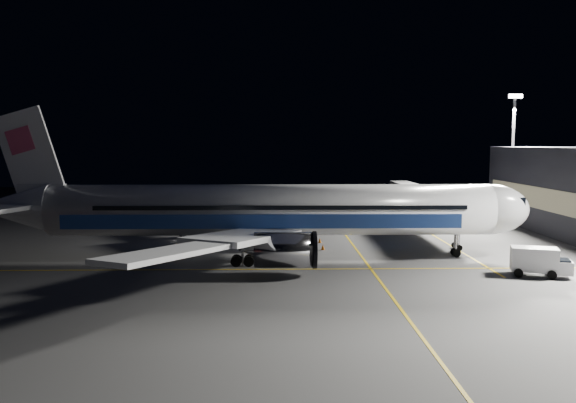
# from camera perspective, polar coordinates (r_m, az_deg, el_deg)

# --- Properties ---
(ground) EXTENTS (200.00, 200.00, 0.00)m
(ground) POSITION_cam_1_polar(r_m,az_deg,el_deg) (62.55, -1.63, -5.68)
(ground) COLOR #4C4C4F
(ground) RESTS_ON ground
(guide_line_main) EXTENTS (0.25, 80.00, 0.01)m
(guide_line_main) POSITION_cam_1_polar(r_m,az_deg,el_deg) (63.26, 7.51, -5.59)
(guide_line_main) COLOR gold
(guide_line_main) RESTS_ON ground
(guide_line_cross) EXTENTS (70.00, 0.25, 0.01)m
(guide_line_cross) POSITION_cam_1_polar(r_m,az_deg,el_deg) (56.68, -1.68, -6.90)
(guide_line_cross) COLOR gold
(guide_line_cross) RESTS_ON ground
(guide_line_side) EXTENTS (0.25, 40.00, 0.01)m
(guide_line_side) POSITION_cam_1_polar(r_m,az_deg,el_deg) (75.49, 15.42, -3.87)
(guide_line_side) COLOR gold
(guide_line_side) RESTS_ON ground
(airliner) EXTENTS (61.48, 54.22, 16.64)m
(airliner) POSITION_cam_1_polar(r_m,az_deg,el_deg) (61.73, -2.64, -0.98)
(airliner) COLOR silver
(airliner) RESTS_ON ground
(jet_bridge) EXTENTS (3.60, 34.40, 6.30)m
(jet_bridge) POSITION_cam_1_polar(r_m,az_deg,el_deg) (82.56, 13.92, 0.21)
(jet_bridge) COLOR #B2B2B7
(jet_bridge) RESTS_ON ground
(floodlight_mast_north) EXTENTS (2.40, 0.68, 20.70)m
(floodlight_mast_north) POSITION_cam_1_polar(r_m,az_deg,el_deg) (101.25, 21.88, 5.41)
(floodlight_mast_north) COLOR #59595E
(floodlight_mast_north) RESTS_ON ground
(service_truck) EXTENTS (5.73, 3.63, 2.74)m
(service_truck) POSITION_cam_1_polar(r_m,az_deg,el_deg) (58.66, 24.20, -5.53)
(service_truck) COLOR silver
(service_truck) RESTS_ON ground
(baggage_tug) EXTENTS (2.80, 2.56, 1.65)m
(baggage_tug) POSITION_cam_1_polar(r_m,az_deg,el_deg) (76.40, -10.04, -3.05)
(baggage_tug) COLOR black
(baggage_tug) RESTS_ON ground
(safety_cone_a) EXTENTS (0.44, 0.44, 0.67)m
(safety_cone_a) POSITION_cam_1_polar(r_m,az_deg,el_deg) (66.83, 3.56, -4.64)
(safety_cone_a) COLOR orange
(safety_cone_a) RESTS_ON ground
(safety_cone_b) EXTENTS (0.43, 0.43, 0.64)m
(safety_cone_b) POSITION_cam_1_polar(r_m,az_deg,el_deg) (71.44, 3.25, -3.95)
(safety_cone_b) COLOR orange
(safety_cone_b) RESTS_ON ground
(safety_cone_c) EXTENTS (0.34, 0.34, 0.51)m
(safety_cone_c) POSITION_cam_1_polar(r_m,az_deg,el_deg) (76.42, -4.77, -3.36)
(safety_cone_c) COLOR orange
(safety_cone_c) RESTS_ON ground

